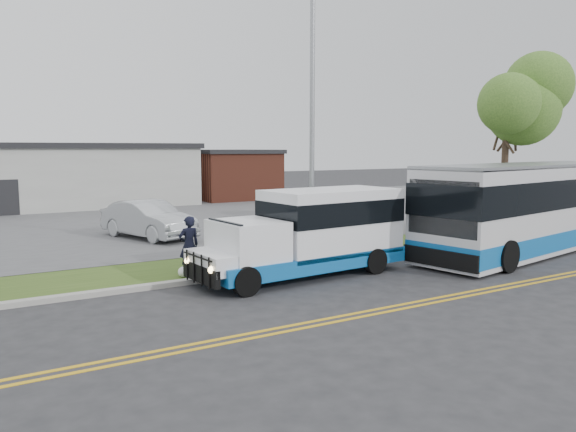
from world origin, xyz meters
TOP-DOWN VIEW (x-y plane):
  - ground at (0.00, 0.00)m, footprint 140.00×140.00m
  - lane_line_north at (0.00, -3.85)m, footprint 70.00×0.12m
  - lane_line_south at (0.00, -4.15)m, footprint 70.00×0.12m
  - curb at (0.00, 1.10)m, footprint 80.00×0.30m
  - verge at (0.00, 2.90)m, footprint 80.00×3.30m
  - parking_lot at (0.00, 17.00)m, footprint 80.00×25.00m
  - brick_wing at (10.50, 26.00)m, footprint 6.30×7.30m
  - tree_east at (14.00, 3.00)m, footprint 5.20×5.20m
  - streetlight_near at (3.00, 2.73)m, footprint 0.35×1.53m
  - shuttle_bus at (1.40, 0.25)m, footprint 7.20×2.80m
  - transit_bus at (10.99, -0.71)m, footprint 12.66×4.87m
  - pedestrian at (-2.16, 1.90)m, footprint 0.69×0.47m
  - parked_car_a at (-1.08, 9.59)m, footprint 3.22×5.30m
  - grocery_bag_left at (-2.46, 1.65)m, footprint 0.32×0.32m
  - grocery_bag_right at (-1.86, 2.15)m, footprint 0.32×0.32m

SIDE VIEW (x-z plane):
  - ground at x=0.00m, z-range 0.00..0.00m
  - lane_line_north at x=0.00m, z-range 0.00..0.01m
  - lane_line_south at x=0.00m, z-range 0.00..0.01m
  - verge at x=0.00m, z-range 0.00..0.10m
  - parking_lot at x=0.00m, z-range 0.00..0.10m
  - curb at x=0.00m, z-range 0.00..0.15m
  - grocery_bag_left at x=-2.46m, z-range 0.10..0.42m
  - grocery_bag_right at x=-1.86m, z-range 0.10..0.42m
  - parked_car_a at x=-1.08m, z-range 0.10..1.75m
  - pedestrian at x=-2.16m, z-range 0.10..1.94m
  - shuttle_bus at x=1.40m, z-range 0.09..2.80m
  - transit_bus at x=10.99m, z-range 0.02..3.45m
  - brick_wing at x=10.50m, z-range 0.01..3.91m
  - streetlight_near at x=3.00m, z-range 0.48..9.98m
  - tree_east at x=14.00m, z-range 2.04..10.37m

